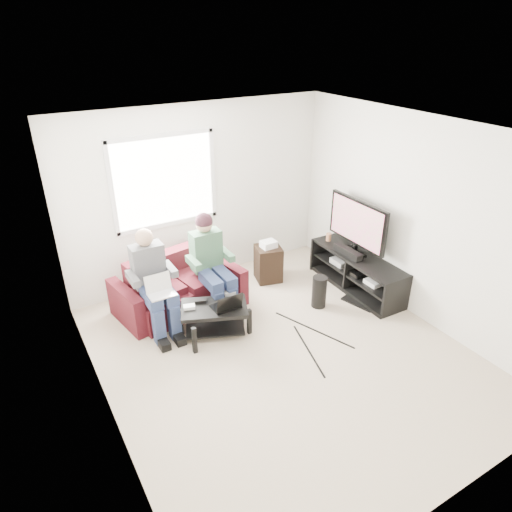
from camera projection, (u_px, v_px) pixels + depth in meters
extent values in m
plane|color=#C4B499|center=(283.00, 354.00, 5.44)|extent=(4.50, 4.50, 0.00)
plane|color=white|center=(291.00, 134.00, 4.25)|extent=(4.50, 4.50, 0.00)
plane|color=silver|center=(199.00, 196.00, 6.57)|extent=(4.50, 0.00, 4.50)
plane|color=silver|center=(470.00, 387.00, 3.13)|extent=(4.50, 0.00, 4.50)
plane|color=silver|center=(95.00, 312.00, 3.94)|extent=(0.00, 4.50, 4.50)
plane|color=silver|center=(418.00, 220.00, 5.75)|extent=(0.00, 4.50, 4.50)
cube|color=white|center=(164.00, 181.00, 6.20)|extent=(1.40, 0.01, 1.20)
cube|color=silver|center=(165.00, 182.00, 6.19)|extent=(1.48, 0.04, 1.28)
cube|color=#4C1314|center=(180.00, 297.00, 6.22)|extent=(1.40, 0.92, 0.37)
cube|color=#4C1314|center=(169.00, 264.00, 6.28)|extent=(1.32, 0.42, 0.38)
cube|color=#4C1314|center=(127.00, 307.00, 5.85)|extent=(0.29, 0.82, 0.53)
cube|color=#4C1314|center=(227.00, 278.00, 6.51)|extent=(0.29, 0.82, 0.53)
cube|color=#4C1314|center=(155.00, 289.00, 5.95)|extent=(0.71, 0.68, 0.10)
cube|color=#4C1314|center=(202.00, 276.00, 6.25)|extent=(0.71, 0.68, 0.10)
cube|color=navy|center=(151.00, 298.00, 5.54)|extent=(0.16, 0.45, 0.14)
cube|color=navy|center=(167.00, 294.00, 5.63)|extent=(0.16, 0.45, 0.14)
cube|color=navy|center=(159.00, 326.00, 5.53)|extent=(0.13, 0.13, 0.47)
cube|color=navy|center=(175.00, 322.00, 5.63)|extent=(0.13, 0.13, 0.47)
cube|color=#505155|center=(148.00, 265.00, 5.70)|extent=(0.40, 0.22, 0.55)
sphere|color=tan|center=(144.00, 237.00, 5.55)|extent=(0.22, 0.22, 0.22)
cube|color=navy|center=(211.00, 281.00, 5.90)|extent=(0.16, 0.45, 0.14)
cube|color=navy|center=(225.00, 277.00, 5.99)|extent=(0.16, 0.45, 0.14)
cube|color=navy|center=(218.00, 308.00, 5.90)|extent=(0.13, 0.13, 0.47)
cube|color=navy|center=(232.00, 303.00, 5.99)|extent=(0.13, 0.13, 0.47)
cube|color=#4B4D4D|center=(206.00, 250.00, 6.06)|extent=(0.40, 0.22, 0.55)
sphere|color=tan|center=(204.00, 224.00, 5.91)|extent=(0.22, 0.22, 0.22)
sphere|color=#2F171F|center=(204.00, 221.00, 5.89)|extent=(0.23, 0.23, 0.23)
cube|color=black|center=(214.00, 308.00, 5.63)|extent=(0.94, 0.77, 0.05)
cube|color=black|center=(215.00, 327.00, 5.77)|extent=(0.83, 0.67, 0.02)
cube|color=black|center=(194.00, 340.00, 5.39)|extent=(0.05, 0.05, 0.35)
cube|color=black|center=(249.00, 321.00, 5.73)|extent=(0.05, 0.05, 0.35)
cube|color=black|center=(180.00, 322.00, 5.72)|extent=(0.05, 0.05, 0.35)
cube|color=black|center=(233.00, 305.00, 6.06)|extent=(0.05, 0.05, 0.35)
cube|color=silver|center=(189.00, 307.00, 5.58)|extent=(0.16, 0.13, 0.04)
cube|color=black|center=(201.00, 301.00, 5.70)|extent=(0.17, 0.14, 0.04)
cube|color=gray|center=(230.00, 293.00, 5.86)|extent=(0.16, 0.12, 0.04)
cube|color=black|center=(359.00, 257.00, 6.56)|extent=(0.53, 1.62, 0.04)
cube|color=black|center=(357.00, 272.00, 6.67)|extent=(0.49, 1.56, 0.03)
cube|color=black|center=(355.00, 286.00, 6.78)|extent=(0.53, 1.62, 0.06)
cube|color=black|center=(397.00, 297.00, 6.07)|extent=(0.48, 0.05, 0.54)
cube|color=black|center=(324.00, 251.00, 7.27)|extent=(0.48, 0.05, 0.54)
cube|color=black|center=(354.00, 252.00, 6.62)|extent=(0.12, 0.40, 0.04)
cube|color=black|center=(355.00, 247.00, 6.58)|extent=(0.06, 0.06, 0.12)
cube|color=black|center=(357.00, 222.00, 6.41)|extent=(0.05, 1.10, 0.65)
cube|color=#DD347D|center=(356.00, 223.00, 6.39)|extent=(0.01, 1.01, 0.58)
cube|color=black|center=(348.00, 252.00, 6.55)|extent=(0.12, 0.50, 0.10)
cylinder|color=#B0724C|center=(329.00, 237.00, 6.98)|extent=(0.08, 0.08, 0.12)
cube|color=silver|center=(377.00, 281.00, 6.35)|extent=(0.30, 0.22, 0.06)
cube|color=gray|center=(344.00, 261.00, 6.88)|extent=(0.34, 0.26, 0.08)
cube|color=black|center=(360.00, 271.00, 6.61)|extent=(0.38, 0.30, 0.07)
cylinder|color=black|center=(319.00, 292.00, 6.26)|extent=(0.20, 0.20, 0.46)
cube|color=black|center=(358.00, 303.00, 6.40)|extent=(0.28, 0.51, 0.03)
cube|color=black|center=(268.00, 263.00, 6.90)|extent=(0.37, 0.37, 0.55)
cube|color=silver|center=(269.00, 244.00, 6.76)|extent=(0.22, 0.18, 0.10)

